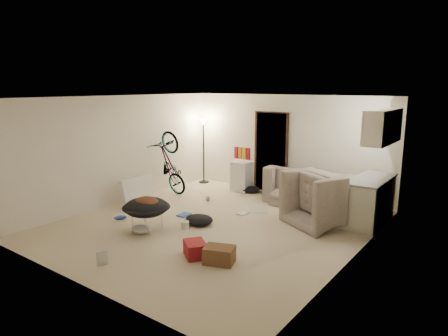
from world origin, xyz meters
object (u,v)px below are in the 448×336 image
Objects in this scene: floor_lamp at (203,137)px; bicycle at (170,177)px; kitchen_counter at (370,201)px; sofa at (312,192)px; drink_case_a at (219,255)px; armchair at (328,204)px; saucer_chair at (146,211)px; drink_case_b at (195,249)px; mini_fridge at (242,176)px; juicer at (185,224)px; tv_box at (138,191)px.

bicycle is (0.10, -1.47, -0.87)m from floor_lamp.
kitchen_counter reaches higher than sofa.
floor_lamp is 3.91× the size of drink_case_a.
saucer_chair is at bearing 70.77° from armchair.
mini_fridge is at bearing 149.79° from drink_case_b.
armchair is 0.72× the size of bicycle.
kitchen_counter reaches higher than drink_case_b.
drink_case_a is at bearing 88.63° from sofa.
juicer is at bearing -79.94° from mini_fridge.
bicycle reaches higher than kitchen_counter.
drink_case_b is (3.07, -3.99, -1.18)m from floor_lamp.
bicycle reaches higher than tv_box.
tv_box is at bearing -120.67° from mini_fridge.
armchair is 1.23× the size of tv_box.
kitchen_counter is 1.67× the size of saucer_chair.
kitchen_counter is 4.43m from saucer_chair.
kitchen_counter is 4.80m from bicycle.
sofa is 2.03m from mini_fridge.
armchair is 3.01m from mini_fridge.
floor_lamp is 2.73m from tv_box.
bicycle is at bearing -170.11° from kitchen_counter.
drink_case_a is at bearing 104.59° from armchair.
tv_box is at bearing 32.01° from sofa.
mini_fridge is 1.67× the size of drink_case_a.
sofa is at bearing -6.15° from mini_fridge.
kitchen_counter is (4.83, -0.65, -0.87)m from floor_lamp.
sofa reaches higher than drink_case_b.
tv_box reaches higher than drink_case_b.
bicycle reaches higher than drink_case_a.
kitchen_counter is 5.10m from tv_box.
mini_fridge is (-2.03, 0.10, 0.07)m from sofa.
tv_box is at bearing 143.28° from saucer_chair.
armchair is 2.60× the size of drink_case_a.
bicycle is (-4.08, -0.29, 0.05)m from armchair.
floor_lamp reaches higher than bicycle.
juicer is at bearing 130.15° from drink_case_a.
sofa is at bearing 71.82° from drink_case_a.
floor_lamp reaches higher than drink_case_a.
bicycle is at bearing 17.71° from sofa.
drink_case_b is (2.97, -2.52, -0.31)m from bicycle.
kitchen_counter is at bearing 98.36° from drink_case_b.
bicycle reaches higher than sofa.
juicer is at bearing 62.61° from sofa.
saucer_chair reaches higher than drink_case_a.
mini_fridge is 3.59× the size of juicer.
floor_lamp reaches higher than drink_case_b.
sofa is 3.53m from bicycle.
tv_box is 2.09m from juicer.
armchair is 2.85m from drink_case_a.
sofa is at bearing 121.26° from drink_case_b.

